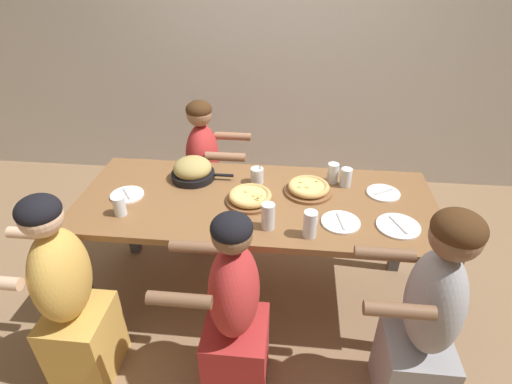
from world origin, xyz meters
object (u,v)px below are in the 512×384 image
object	(u,v)px
drinking_glass_c	(120,207)
empty_plate_d	(398,226)
drinking_glass_a	(333,174)
drinking_glass_d	(268,216)
pizza_board_main	(308,188)
empty_plate_c	(341,222)
diner_far_midleft	(205,179)
drinking_glass_e	(346,177)
pizza_board_second	(250,197)
drinking_glass_b	(310,225)
cocktail_glass_blue	(257,176)
diner_near_center	(234,318)
empty_plate_b	(383,193)
diner_near_left	(70,301)
skillet_bowl	(193,170)
empty_plate_a	(127,195)
diner_near_right	(425,326)

from	to	relation	value
drinking_glass_c	empty_plate_d	bearing A→B (deg)	1.30
drinking_glass_a	drinking_glass_d	size ratio (longest dim) A/B	0.86
pizza_board_main	empty_plate_d	size ratio (longest dim) A/B	1.25
empty_plate_c	diner_far_midleft	size ratio (longest dim) A/B	0.18
drinking_glass_c	drinking_glass_e	distance (m)	1.34
pizza_board_second	drinking_glass_a	xyz separation A→B (m)	(0.49, 0.27, 0.03)
drinking_glass_b	diner_far_midleft	world-z (taller)	diner_far_midleft
cocktail_glass_blue	empty_plate_d	bearing A→B (deg)	-25.73
drinking_glass_e	diner_near_center	bearing A→B (deg)	-123.99
cocktail_glass_blue	drinking_glass_e	xyz separation A→B (m)	(0.55, 0.02, 0.01)
empty_plate_b	drinking_glass_d	distance (m)	0.78
empty_plate_c	diner_near_left	bearing A→B (deg)	-161.50
pizza_board_main	diner_near_left	bearing A→B (deg)	-147.72
pizza_board_second	skillet_bowl	xyz separation A→B (m)	(-0.39, 0.23, 0.03)
drinking_glass_c	empty_plate_b	bearing A→B (deg)	13.64
drinking_glass_e	diner_near_center	distance (m)	1.09
drinking_glass_e	pizza_board_main	bearing A→B (deg)	-156.26
cocktail_glass_blue	drinking_glass_b	distance (m)	0.60
diner_near_center	drinking_glass_a	bearing A→B (deg)	-29.16
empty_plate_a	drinking_glass_b	world-z (taller)	drinking_glass_b
empty_plate_c	drinking_glass_c	distance (m)	1.22
cocktail_glass_blue	drinking_glass_a	world-z (taller)	drinking_glass_a
pizza_board_main	empty_plate_c	xyz separation A→B (m)	(0.17, -0.30, -0.02)
pizza_board_main	diner_near_right	xyz separation A→B (m)	(0.55, -0.76, -0.26)
skillet_bowl	cocktail_glass_blue	distance (m)	0.41
cocktail_glass_blue	diner_near_center	bearing A→B (deg)	-91.92
empty_plate_b	diner_near_center	size ratio (longest dim) A/B	0.18
drinking_glass_b	diner_near_center	world-z (taller)	diner_near_center
drinking_glass_e	diner_far_midleft	world-z (taller)	diner_far_midleft
diner_near_center	empty_plate_b	bearing A→B (deg)	-45.65
drinking_glass_e	drinking_glass_a	bearing A→B (deg)	153.33
drinking_glass_e	diner_near_right	size ratio (longest dim) A/B	0.10
drinking_glass_d	diner_near_center	bearing A→B (deg)	-109.20
skillet_bowl	diner_near_left	size ratio (longest dim) A/B	0.34
pizza_board_main	diner_near_center	xyz separation A→B (m)	(-0.35, -0.76, -0.31)
pizza_board_main	drinking_glass_c	size ratio (longest dim) A/B	2.62
empty_plate_b	cocktail_glass_blue	world-z (taller)	cocktail_glass_blue
empty_plate_b	pizza_board_second	bearing A→B (deg)	-168.52
empty_plate_a	drinking_glass_b	xyz separation A→B (m)	(1.08, -0.27, 0.06)
pizza_board_second	drinking_glass_e	xyz separation A→B (m)	(0.57, 0.24, 0.03)
cocktail_glass_blue	drinking_glass_a	bearing A→B (deg)	7.10
empty_plate_c	drinking_glass_e	distance (m)	0.41
empty_plate_d	diner_near_center	size ratio (longest dim) A/B	0.20
skillet_bowl	drinking_glass_b	size ratio (longest dim) A/B	2.72
empty_plate_b	pizza_board_main	bearing A→B (deg)	-176.73
skillet_bowl	drinking_glass_e	distance (m)	0.96
cocktail_glass_blue	diner_near_center	xyz separation A→B (m)	(-0.03, -0.84, -0.33)
diner_near_center	cocktail_glass_blue	bearing A→B (deg)	-1.92
empty_plate_c	empty_plate_d	distance (m)	0.30
cocktail_glass_blue	skillet_bowl	bearing A→B (deg)	178.32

